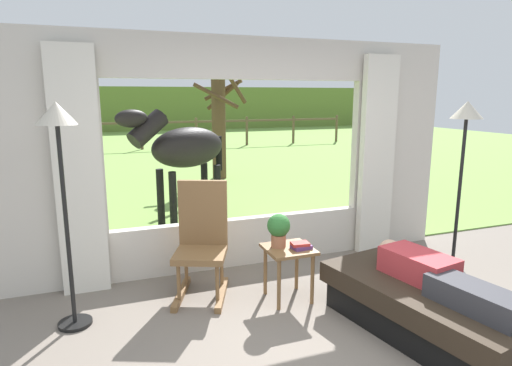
# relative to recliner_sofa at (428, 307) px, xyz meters

# --- Properties ---
(back_wall_with_window) EXTENTS (5.20, 0.12, 2.55)m
(back_wall_with_window) POSITION_rel_recliner_sofa_xyz_m (-0.96, 1.94, 1.03)
(back_wall_with_window) COLOR beige
(back_wall_with_window) RESTS_ON ground_plane
(curtain_panel_left) EXTENTS (0.44, 0.10, 2.40)m
(curtain_panel_left) POSITION_rel_recliner_sofa_xyz_m (-2.65, 1.80, 0.98)
(curtain_panel_left) COLOR silver
(curtain_panel_left) RESTS_ON ground_plane
(curtain_panel_right) EXTENTS (0.44, 0.10, 2.40)m
(curtain_panel_right) POSITION_rel_recliner_sofa_xyz_m (0.73, 1.80, 0.98)
(curtain_panel_right) COLOR silver
(curtain_panel_right) RESTS_ON ground_plane
(outdoor_pasture_lawn) EXTENTS (36.00, 21.68, 0.02)m
(outdoor_pasture_lawn) POSITION_rel_recliner_sofa_xyz_m (-0.96, 12.84, -0.21)
(outdoor_pasture_lawn) COLOR #759E47
(outdoor_pasture_lawn) RESTS_ON ground_plane
(distant_hill_ridge) EXTENTS (36.00, 2.00, 2.40)m
(distant_hill_ridge) POSITION_rel_recliner_sofa_xyz_m (-0.96, 22.68, 0.98)
(distant_hill_ridge) COLOR olive
(distant_hill_ridge) RESTS_ON ground_plane
(recliner_sofa) EXTENTS (1.20, 1.84, 0.42)m
(recliner_sofa) POSITION_rel_recliner_sofa_xyz_m (0.00, 0.00, 0.00)
(recliner_sofa) COLOR black
(recliner_sofa) RESTS_ON ground_plane
(reclining_person) EXTENTS (0.44, 1.43, 0.22)m
(reclining_person) POSITION_rel_recliner_sofa_xyz_m (0.00, -0.05, 0.30)
(reclining_person) COLOR #B23338
(reclining_person) RESTS_ON recliner_sofa
(rocking_chair) EXTENTS (0.68, 0.80, 1.12)m
(rocking_chair) POSITION_rel_recliner_sofa_xyz_m (-1.57, 1.36, 0.33)
(rocking_chair) COLOR brown
(rocking_chair) RESTS_ON ground_plane
(side_table) EXTENTS (0.44, 0.44, 0.52)m
(side_table) POSITION_rel_recliner_sofa_xyz_m (-0.83, 0.94, 0.21)
(side_table) COLOR brown
(side_table) RESTS_ON ground_plane
(potted_plant) EXTENTS (0.22, 0.22, 0.32)m
(potted_plant) POSITION_rel_recliner_sofa_xyz_m (-0.91, 1.00, 0.48)
(potted_plant) COLOR #9E6042
(potted_plant) RESTS_ON side_table
(book_stack) EXTENTS (0.20, 0.15, 0.06)m
(book_stack) POSITION_rel_recliner_sofa_xyz_m (-0.74, 0.88, 0.33)
(book_stack) COLOR #59336B
(book_stack) RESTS_ON side_table
(floor_lamp_left) EXTENTS (0.32, 0.32, 1.89)m
(floor_lamp_left) POSITION_rel_recliner_sofa_xyz_m (-2.75, 1.13, 1.30)
(floor_lamp_left) COLOR black
(floor_lamp_left) RESTS_ON ground_plane
(floor_lamp_right) EXTENTS (0.32, 0.32, 1.88)m
(floor_lamp_right) POSITION_rel_recliner_sofa_xyz_m (1.10, 0.85, 1.30)
(floor_lamp_right) COLOR black
(floor_lamp_right) RESTS_ON ground_plane
(horse) EXTENTS (1.77, 1.11, 1.73)m
(horse) POSITION_rel_recliner_sofa_xyz_m (-1.27, 3.77, 0.94)
(horse) COLOR black
(horse) RESTS_ON outdoor_pasture_lawn
(pasture_tree) EXTENTS (1.24, 1.22, 2.82)m
(pasture_tree) POSITION_rel_recliner_sofa_xyz_m (0.20, 7.08, 1.19)
(pasture_tree) COLOR #4C3823
(pasture_tree) RESTS_ON outdoor_pasture_lawn
(pasture_fence_line) EXTENTS (16.10, 0.10, 1.10)m
(pasture_fence_line) POSITION_rel_recliner_sofa_xyz_m (-0.96, 13.40, 0.53)
(pasture_fence_line) COLOR brown
(pasture_fence_line) RESTS_ON outdoor_pasture_lawn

